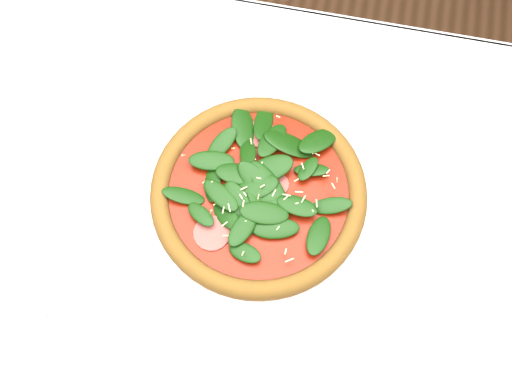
# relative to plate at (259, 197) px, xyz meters

# --- Properties ---
(ground) EXTENTS (6.00, 6.00, 0.00)m
(ground) POSITION_rel_plate_xyz_m (-0.04, -0.01, -0.76)
(ground) COLOR brown
(ground) RESTS_ON ground
(dining_table) EXTENTS (1.21, 0.81, 0.75)m
(dining_table) POSITION_rel_plate_xyz_m (-0.04, -0.01, -0.11)
(dining_table) COLOR white
(dining_table) RESTS_ON ground
(plate) EXTENTS (0.39, 0.39, 0.02)m
(plate) POSITION_rel_plate_xyz_m (0.00, 0.00, 0.00)
(plate) COLOR white
(plate) RESTS_ON dining_table
(pizza) EXTENTS (0.45, 0.45, 0.04)m
(pizza) POSITION_rel_plate_xyz_m (0.00, -0.00, 0.02)
(pizza) COLOR #9F6126
(pizza) RESTS_ON plate
(napkin) EXTENTS (0.14, 0.07, 0.01)m
(napkin) POSITION_rel_plate_xyz_m (-0.27, -0.22, -0.00)
(napkin) COLOR white
(napkin) RESTS_ON dining_table
(fork) EXTENTS (0.05, 0.15, 0.00)m
(fork) POSITION_rel_plate_xyz_m (-0.26, -0.19, 0.00)
(fork) COLOR silver
(fork) RESTS_ON napkin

